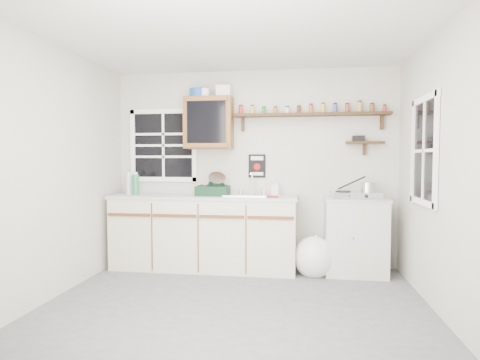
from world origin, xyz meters
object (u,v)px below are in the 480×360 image
Objects in this scene: right_cabinet at (355,236)px; main_cabinet at (204,232)px; dish_rack at (214,188)px; spice_shelf at (312,114)px; upper_cabinet at (209,123)px; hotplate at (356,195)px.

main_cabinet is at bearing -179.21° from right_cabinet.
spice_shelf is at bearing 12.79° from dish_rack.
upper_cabinet is 1.62× the size of dish_rack.
main_cabinet is 3.55× the size of upper_cabinet.
main_cabinet is at bearing 174.98° from dish_rack.
upper_cabinet reaches higher than main_cabinet.
main_cabinet is 1.84m from right_cabinet.
spice_shelf is (1.29, 0.07, 0.10)m from upper_cabinet.
dish_rack is (0.10, -0.16, -0.81)m from upper_cabinet.
hotplate is at bearing 0.17° from main_cabinet.
main_cabinet is 5.77× the size of dish_rack.
dish_rack is (-1.19, -0.23, -0.92)m from spice_shelf.
main_cabinet reaches higher than right_cabinet.
spice_shelf reaches higher than right_cabinet.
right_cabinet is 1.52× the size of hotplate.
hotplate is (-0.00, -0.02, 0.49)m from right_cabinet.
upper_cabinet is 1.29m from spice_shelf.
spice_shelf is 1.13m from hotplate.
dish_rack is (-1.70, -0.04, 0.56)m from right_cabinet.
upper_cabinet reaches higher than right_cabinet.
right_cabinet is 1.40× the size of upper_cabinet.
hotplate is at bearing -4.40° from upper_cabinet.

